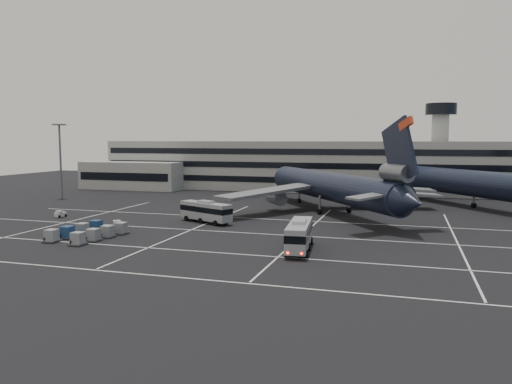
{
  "coord_description": "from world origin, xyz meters",
  "views": [
    {
      "loc": [
        26.99,
        -68.55,
        14.42
      ],
      "look_at": [
        0.85,
        17.21,
        5.0
      ],
      "focal_mm": 35.0,
      "sensor_mm": 36.0,
      "label": 1
    }
  ],
  "objects_px": {
    "tug_a": "(60,214)",
    "uld_cluster": "(88,232)",
    "trijet_main": "(331,186)",
    "bus_near": "(299,234)",
    "bus_far": "(206,211)"
  },
  "relations": [
    {
      "from": "bus_far",
      "to": "uld_cluster",
      "type": "relative_size",
      "value": 0.92
    },
    {
      "from": "trijet_main",
      "to": "bus_near",
      "type": "xyz_separation_m",
      "value": [
        1.07,
        -35.1,
        -3.04
      ]
    },
    {
      "from": "trijet_main",
      "to": "tug_a",
      "type": "xyz_separation_m",
      "value": [
        -47.56,
        -20.52,
        -4.68
      ]
    },
    {
      "from": "tug_a",
      "to": "uld_cluster",
      "type": "height_order",
      "value": "uld_cluster"
    },
    {
      "from": "trijet_main",
      "to": "bus_near",
      "type": "distance_m",
      "value": 35.24
    },
    {
      "from": "trijet_main",
      "to": "bus_far",
      "type": "bearing_deg",
      "value": -171.76
    },
    {
      "from": "trijet_main",
      "to": "tug_a",
      "type": "height_order",
      "value": "trijet_main"
    },
    {
      "from": "bus_near",
      "to": "uld_cluster",
      "type": "xyz_separation_m",
      "value": [
        -31.54,
        -0.94,
        -1.32
      ]
    },
    {
      "from": "bus_far",
      "to": "tug_a",
      "type": "xyz_separation_m",
      "value": [
        -28.4,
        -2.32,
        -1.55
      ]
    },
    {
      "from": "tug_a",
      "to": "uld_cluster",
      "type": "relative_size",
      "value": 0.18
    },
    {
      "from": "bus_far",
      "to": "uld_cluster",
      "type": "xyz_separation_m",
      "value": [
        -11.31,
        -17.84,
        -1.22
      ]
    },
    {
      "from": "trijet_main",
      "to": "bus_near",
      "type": "relative_size",
      "value": 4.28
    },
    {
      "from": "bus_near",
      "to": "trijet_main",
      "type": "bearing_deg",
      "value": 85.31
    },
    {
      "from": "bus_far",
      "to": "tug_a",
      "type": "distance_m",
      "value": 28.54
    },
    {
      "from": "bus_far",
      "to": "tug_a",
      "type": "relative_size",
      "value": 5.01
    }
  ]
}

